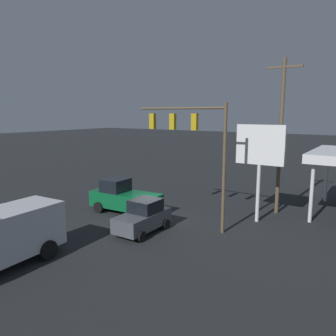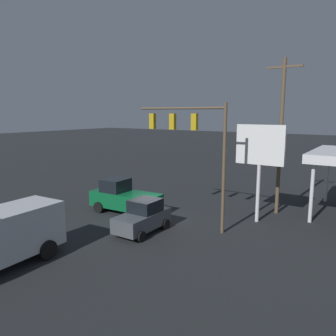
# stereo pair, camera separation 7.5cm
# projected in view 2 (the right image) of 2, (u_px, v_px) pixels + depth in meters

# --- Properties ---
(ground_plane) EXTENTS (200.00, 200.00, 0.00)m
(ground_plane) POSITION_uv_depth(u_px,v_px,m) (151.00, 220.00, 21.95)
(ground_plane) COLOR black
(traffic_signal_assembly) EXTENTS (6.15, 0.43, 7.70)m
(traffic_signal_assembly) POSITION_uv_depth(u_px,v_px,m) (192.00, 137.00, 19.94)
(traffic_signal_assembly) COLOR brown
(traffic_signal_assembly) RESTS_ON ground
(utility_pole) EXTENTS (2.40, 0.26, 10.77)m
(utility_pole) POSITION_uv_depth(u_px,v_px,m) (281.00, 134.00, 22.64)
(utility_pole) COLOR brown
(utility_pole) RESTS_ON ground
(price_sign) EXTENTS (3.13, 0.27, 6.38)m
(price_sign) POSITION_uv_depth(u_px,v_px,m) (260.00, 149.00, 20.95)
(price_sign) COLOR silver
(price_sign) RESTS_ON ground
(hatchback_crossing) EXTENTS (1.99, 3.82, 1.97)m
(hatchback_crossing) POSITION_uv_depth(u_px,v_px,m) (143.00, 217.00, 19.69)
(hatchback_crossing) COLOR #474C51
(hatchback_crossing) RESTS_ON ground
(pickup_parked) EXTENTS (5.31, 2.50, 2.40)m
(pickup_parked) POSITION_uv_depth(u_px,v_px,m) (124.00, 197.00, 23.55)
(pickup_parked) COLOR #0C592D
(pickup_parked) RESTS_ON ground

